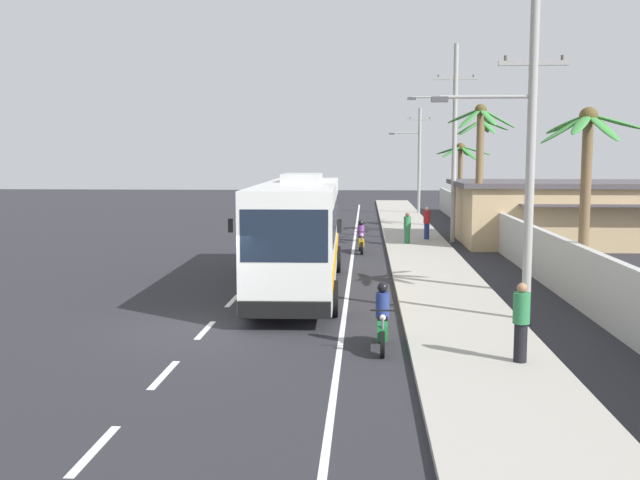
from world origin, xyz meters
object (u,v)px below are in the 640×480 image
(pedestrian_near_kerb, at_px, (427,222))
(palm_fourth, at_px, (587,166))
(utility_pole_far, at_px, (418,158))
(palm_nearest, at_px, (480,152))
(coach_bus_foreground, at_px, (300,230))
(motorcycle_beside_bus, at_px, (361,239))
(utility_pole_nearest, at_px, (527,157))
(palm_third, at_px, (481,155))
(utility_pole_mid, at_px, (453,139))
(palm_second, at_px, (461,167))
(roadside_building, at_px, (603,213))
(motorcycle_trailing, at_px, (382,322))
(pedestrian_midwalk, at_px, (407,227))
(pedestrian_far_walk, at_px, (521,321))

(pedestrian_near_kerb, relative_size, palm_fourth, 0.29)
(utility_pole_far, bearing_deg, palm_nearest, -86.72)
(coach_bus_foreground, distance_m, motorcycle_beside_bus, 9.99)
(motorcycle_beside_bus, height_order, utility_pole_nearest, utility_pole_nearest)
(palm_nearest, bearing_deg, palm_third, 80.67)
(utility_pole_mid, relative_size, palm_second, 1.91)
(motorcycle_beside_bus, xyz_separation_m, palm_second, (6.11, 11.80, 3.23))
(roadside_building, bearing_deg, palm_fourth, -109.55)
(coach_bus_foreground, height_order, motorcycle_trailing, coach_bus_foreground)
(coach_bus_foreground, xyz_separation_m, palm_fourth, (8.95, -1.85, 2.19))
(coach_bus_foreground, relative_size, motorcycle_beside_bus, 6.35)
(utility_pole_far, bearing_deg, palm_fourth, -85.69)
(motorcycle_trailing, xyz_separation_m, pedestrian_midwalk, (1.70, 20.09, 0.30))
(utility_pole_nearest, relative_size, utility_pole_mid, 0.83)
(coach_bus_foreground, relative_size, pedestrian_midwalk, 7.98)
(pedestrian_near_kerb, xyz_separation_m, palm_third, (3.16, 2.55, 3.58))
(motorcycle_trailing, height_order, utility_pole_far, utility_pole_far)
(motorcycle_trailing, bearing_deg, coach_bus_foreground, 108.96)
(palm_nearest, bearing_deg, pedestrian_far_walk, -95.94)
(palm_nearest, xyz_separation_m, palm_third, (1.04, 6.35, -0.09))
(utility_pole_mid, distance_m, roadside_building, 8.63)
(motorcycle_beside_bus, height_order, palm_third, palm_third)
(pedestrian_far_walk, bearing_deg, motorcycle_beside_bus, -85.75)
(pedestrian_near_kerb, relative_size, utility_pole_far, 0.21)
(palm_fourth, bearing_deg, palm_second, 91.98)
(utility_pole_mid, bearing_deg, utility_pole_nearest, -90.83)
(pedestrian_near_kerb, xyz_separation_m, pedestrian_midwalk, (-1.14, -1.92, -0.09))
(pedestrian_near_kerb, height_order, utility_pole_mid, utility_pole_mid)
(palm_second, height_order, palm_third, palm_third)
(pedestrian_far_walk, bearing_deg, palm_second, -101.21)
(utility_pole_mid, bearing_deg, palm_fourth, -82.21)
(motorcycle_beside_bus, bearing_deg, utility_pole_nearest, -72.97)
(pedestrian_midwalk, relative_size, palm_third, 0.23)
(motorcycle_trailing, distance_m, palm_fourth, 9.32)
(pedestrian_near_kerb, height_order, palm_fourth, palm_fourth)
(coach_bus_foreground, relative_size, utility_pole_far, 1.51)
(utility_pole_nearest, xyz_separation_m, palm_second, (1.65, 26.34, -0.65))
(pedestrian_midwalk, bearing_deg, pedestrian_far_walk, 21.50)
(pedestrian_far_walk, height_order, utility_pole_mid, utility_pole_mid)
(motorcycle_trailing, height_order, roadside_building, roadside_building)
(palm_nearest, bearing_deg, utility_pole_nearest, -94.18)
(pedestrian_far_walk, relative_size, palm_second, 0.32)
(pedestrian_far_walk, relative_size, palm_nearest, 0.25)
(pedestrian_near_kerb, height_order, utility_pole_nearest, utility_pole_nearest)
(coach_bus_foreground, distance_m, palm_second, 23.04)
(utility_pole_far, relative_size, palm_fourth, 1.37)
(pedestrian_midwalk, bearing_deg, motorcycle_trailing, 13.42)
(pedestrian_near_kerb, bearing_deg, pedestrian_midwalk, -169.03)
(motorcycle_trailing, xyz_separation_m, pedestrian_near_kerb, (2.84, 22.01, 0.39))
(motorcycle_beside_bus, distance_m, utility_pole_nearest, 15.70)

